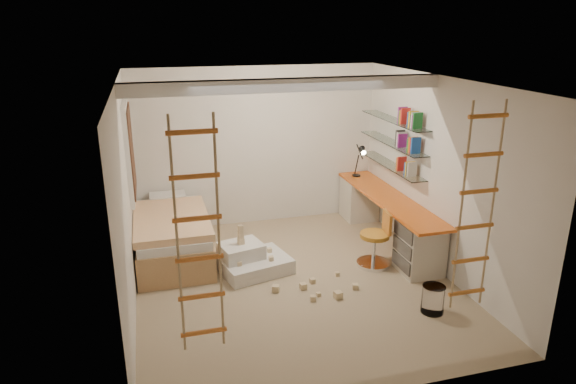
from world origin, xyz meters
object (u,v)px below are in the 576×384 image
object	(u,v)px
desk	(386,218)
swivel_chair	(376,246)
bed	(172,235)
play_platform	(251,261)

from	to	relation	value
desk	swivel_chair	bearing A→B (deg)	-125.19
bed	swivel_chair	size ratio (longest dim) A/B	2.55
desk	play_platform	bearing A→B (deg)	-169.53
play_platform	swivel_chair	bearing A→B (deg)	-9.43
play_platform	bed	bearing A→B (deg)	142.26
desk	bed	size ratio (longest dim) A/B	1.40
desk	swivel_chair	world-z (taller)	swivel_chair
bed	swivel_chair	distance (m)	2.91
bed	play_platform	bearing A→B (deg)	-37.74
bed	desk	bearing A→B (deg)	-6.49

